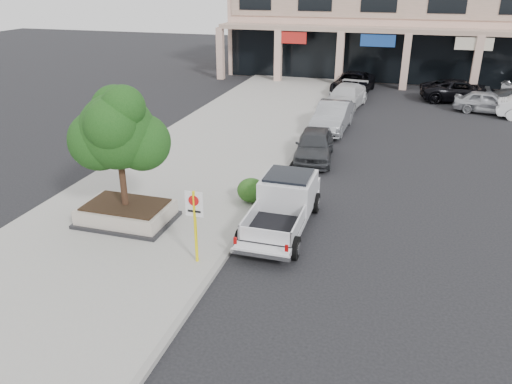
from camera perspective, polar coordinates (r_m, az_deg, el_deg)
ground at (r=15.84m, az=2.58°, el=-7.22°), size 120.00×120.00×0.00m
sidewalk at (r=22.60m, az=-7.20°, el=2.52°), size 8.00×52.00×0.15m
curb at (r=21.38m, az=2.55°, el=1.45°), size 0.20×52.00×0.15m
strip_mall at (r=47.53m, az=23.61°, el=17.60°), size 40.55×12.43×9.50m
planter at (r=18.00m, az=-14.57°, el=-2.34°), size 3.20×2.20×0.68m
planter_tree at (r=17.02m, az=-14.91°, el=6.76°), size 2.90×2.55×4.00m
no_parking_sign at (r=14.63m, az=-7.01°, el=-2.86°), size 0.55×0.09×2.30m
hedge at (r=18.89m, az=-0.53°, el=0.19°), size 1.10×0.99×0.93m
pickup_truck at (r=17.01m, az=2.94°, el=-1.73°), size 1.99×5.37×1.69m
curb_car_a at (r=23.89m, az=6.71°, el=5.37°), size 2.16×4.42×1.45m
curb_car_b at (r=28.75m, az=8.74°, el=8.51°), size 1.89×4.92×1.60m
curb_car_c at (r=34.14m, az=10.21°, el=10.68°), size 2.78×5.38×1.49m
curb_car_d at (r=38.54m, az=11.00°, el=12.11°), size 2.98×5.78×1.56m
lot_car_a at (r=35.49m, az=24.95°, el=9.28°), size 4.29×2.27×1.39m
lot_car_d at (r=38.17m, az=22.36°, el=10.66°), size 5.71×3.28×1.50m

